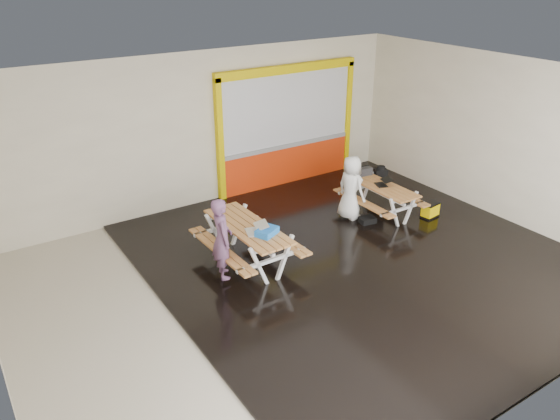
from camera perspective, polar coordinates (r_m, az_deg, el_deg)
room at (r=9.09m, az=3.11°, el=2.27°), size 10.02×8.02×3.52m
deck at (r=10.57m, az=8.40°, el=-4.95°), size 7.50×7.98×0.05m
kiosk at (r=13.42m, az=0.79°, el=8.51°), size 3.88×0.16×3.00m
picnic_table_left at (r=9.97m, az=-3.40°, el=-2.63°), size 1.47×2.12×0.84m
picnic_table_right at (r=12.15m, az=10.57°, el=1.84°), size 1.25×1.83×0.73m
person_left at (r=9.40m, az=-6.13°, el=-2.99°), size 0.49×0.62×1.48m
person_right at (r=11.75m, az=7.48°, el=2.34°), size 0.53×0.74×1.41m
laptop_left at (r=9.62m, az=-2.54°, el=-2.05°), size 0.47×0.45×0.16m
laptop_right at (r=12.08m, az=10.80°, el=2.81°), size 0.41×0.39×0.14m
blue_pouch at (r=9.52m, az=-1.38°, el=-2.29°), size 0.48×0.42×0.12m
toolbox at (r=12.55m, az=8.74°, el=4.04°), size 0.41×0.24×0.23m
backpack at (r=12.79m, az=10.54°, el=3.53°), size 0.33×0.27×0.48m
dark_case at (r=11.85m, az=9.18°, el=-1.04°), size 0.37×0.30×0.13m
fluke_bag at (r=12.37m, az=15.54°, el=-0.01°), size 0.42×0.31×0.34m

